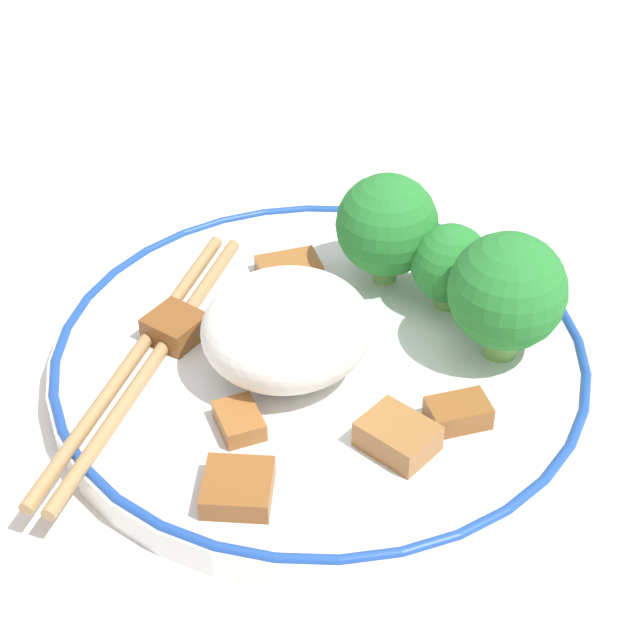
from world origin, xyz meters
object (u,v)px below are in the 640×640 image
at_px(broccoli_back_right, 387,225).
at_px(broccoli_back_center, 450,264).
at_px(chopsticks, 145,358).
at_px(broccoli_back_left, 507,292).
at_px(plate, 320,360).

bearing_deg(broccoli_back_right, broccoli_back_center, 130.25).
bearing_deg(chopsticks, broccoli_back_center, -177.11).
xyz_separation_m(broccoli_back_center, chopsticks, (0.16, 0.01, -0.02)).
distance_m(broccoli_back_left, chopsticks, 0.18).
relative_size(broccoli_back_center, broccoli_back_right, 0.75).
distance_m(broccoli_back_left, broccoli_back_center, 0.05).
height_order(plate, chopsticks, chopsticks).
relative_size(broccoli_back_center, chopsticks, 0.25).
height_order(broccoli_back_center, broccoli_back_right, broccoli_back_right).
bearing_deg(broccoli_back_right, chopsticks, 15.61).
bearing_deg(chopsticks, broccoli_back_left, 168.20).
bearing_deg(broccoli_back_center, chopsticks, 2.89).
xyz_separation_m(broccoli_back_right, chopsticks, (0.14, 0.04, -0.03)).
height_order(broccoli_back_right, chopsticks, broccoli_back_right).
relative_size(broccoli_back_right, chopsticks, 0.34).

